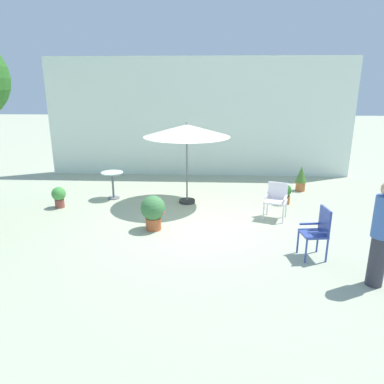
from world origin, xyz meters
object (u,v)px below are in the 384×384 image
(potted_plant_1, at_px, (153,211))
(patio_chair_0, at_px, (318,229))
(patio_chair_1, at_px, (276,198))
(potted_plant_3, at_px, (301,178))
(standing_person, at_px, (382,233))
(cafe_table_0, at_px, (113,180))
(potted_plant_2, at_px, (285,193))
(potted_plant_0, at_px, (59,196))
(patio_umbrella_0, at_px, (187,131))

(potted_plant_1, bearing_deg, patio_chair_0, -19.90)
(patio_chair_1, bearing_deg, potted_plant_3, 63.73)
(patio_chair_1, distance_m, potted_plant_3, 2.62)
(patio_chair_0, height_order, standing_person, standing_person)
(cafe_table_0, relative_size, potted_plant_1, 0.98)
(potted_plant_2, bearing_deg, potted_plant_3, 59.99)
(potted_plant_1, xyz_separation_m, potted_plant_2, (3.28, 1.96, -0.16))
(potted_plant_2, bearing_deg, standing_person, -81.00)
(cafe_table_0, height_order, patio_chair_1, patio_chair_1)
(patio_chair_1, height_order, standing_person, standing_person)
(standing_person, bearing_deg, potted_plant_0, 152.44)
(potted_plant_3, bearing_deg, patio_umbrella_0, -158.90)
(patio_chair_0, height_order, potted_plant_2, patio_chair_0)
(potted_plant_0, xyz_separation_m, potted_plant_1, (2.70, -1.35, 0.13))
(patio_umbrella_0, xyz_separation_m, potted_plant_0, (-3.33, -0.57, -1.63))
(patio_umbrella_0, height_order, standing_person, patio_umbrella_0)
(patio_umbrella_0, bearing_deg, cafe_table_0, 172.62)
(cafe_table_0, distance_m, patio_chair_0, 5.81)
(cafe_table_0, xyz_separation_m, potted_plant_0, (-1.21, -0.84, -0.21))
(patio_chair_1, bearing_deg, cafe_table_0, 163.04)
(potted_plant_0, height_order, potted_plant_2, potted_plant_0)
(potted_plant_3, bearing_deg, potted_plant_0, -164.41)
(patio_chair_0, distance_m, potted_plant_0, 6.46)
(cafe_table_0, distance_m, potted_plant_1, 2.65)
(patio_chair_0, relative_size, standing_person, 0.56)
(potted_plant_3, bearing_deg, potted_plant_2, -120.01)
(potted_plant_3, height_order, standing_person, standing_person)
(cafe_table_0, relative_size, standing_person, 0.44)
(cafe_table_0, xyz_separation_m, patio_chair_0, (4.73, -3.37, 0.04))
(patio_chair_1, xyz_separation_m, standing_person, (1.08, -2.98, 0.39))
(patio_chair_0, distance_m, potted_plant_1, 3.45)
(patio_chair_0, bearing_deg, potted_plant_0, 156.97)
(patio_chair_0, distance_m, potted_plant_3, 4.47)
(patio_chair_0, relative_size, patio_chair_1, 1.13)
(cafe_table_0, bearing_deg, standing_person, -38.48)
(cafe_table_0, distance_m, patio_chair_1, 4.53)
(patio_chair_0, height_order, patio_chair_1, patio_chair_0)
(potted_plant_1, distance_m, standing_person, 4.47)
(patio_umbrella_0, distance_m, patio_chair_0, 4.29)
(patio_chair_0, xyz_separation_m, potted_plant_3, (0.76, 4.40, -0.15))
(potted_plant_0, bearing_deg, standing_person, -27.56)
(patio_chair_0, relative_size, potted_plant_1, 1.25)
(potted_plant_0, bearing_deg, cafe_table_0, 34.73)
(standing_person, bearing_deg, patio_chair_1, 109.89)
(patio_chair_0, xyz_separation_m, patio_chair_1, (-0.40, 2.05, -0.05))
(cafe_table_0, relative_size, potted_plant_2, 1.40)
(potted_plant_1, bearing_deg, potted_plant_2, 30.96)
(cafe_table_0, relative_size, patio_chair_0, 0.79)
(potted_plant_1, bearing_deg, cafe_table_0, 124.13)
(patio_umbrella_0, xyz_separation_m, cafe_table_0, (-2.11, 0.27, -1.43))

